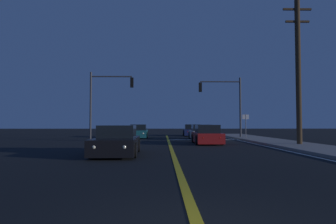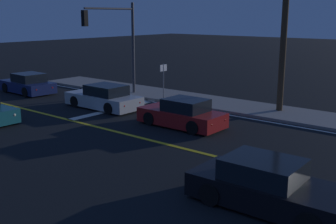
% 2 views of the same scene
% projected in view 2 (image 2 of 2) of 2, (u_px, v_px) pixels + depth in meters
% --- Properties ---
extents(sidewalk_right, '(3.20, 42.23, 0.15)m').
position_uv_depth(sidewalk_right, '(330.00, 121.00, 20.49)').
color(sidewalk_right, gray).
rests_on(sidewalk_right, ground).
extents(lane_line_center, '(0.20, 39.89, 0.01)m').
position_uv_depth(lane_line_center, '(252.00, 166.00, 14.60)').
color(lane_line_center, gold).
rests_on(lane_line_center, ground).
extents(lane_line_edge_right, '(0.16, 39.89, 0.01)m').
position_uv_depth(lane_line_edge_right, '(316.00, 130.00, 19.11)').
color(lane_line_edge_right, silver).
rests_on(lane_line_edge_right, ground).
extents(stop_bar, '(6.25, 0.50, 0.01)m').
position_uv_depth(stop_bar, '(115.00, 109.00, 23.28)').
color(stop_bar, silver).
rests_on(stop_bar, ground).
extents(car_following_oncoming_silver, '(1.99, 4.66, 1.34)m').
position_uv_depth(car_following_oncoming_silver, '(104.00, 98.00, 23.49)').
color(car_following_oncoming_silver, '#B2B5BA').
rests_on(car_following_oncoming_silver, ground).
extents(car_far_approaching_black, '(2.07, 4.53, 1.34)m').
position_uv_depth(car_far_approaching_black, '(269.00, 187.00, 11.35)').
color(car_far_approaching_black, black).
rests_on(car_far_approaching_black, ground).
extents(car_parked_curb_navy, '(2.11, 4.23, 1.34)m').
position_uv_depth(car_parked_curb_navy, '(28.00, 84.00, 28.08)').
color(car_parked_curb_navy, navy).
rests_on(car_parked_curb_navy, ground).
extents(car_side_waiting_red, '(1.88, 4.19, 1.34)m').
position_uv_depth(car_side_waiting_red, '(182.00, 114.00, 19.63)').
color(car_side_waiting_red, maroon).
rests_on(car_side_waiting_red, ground).
extents(traffic_signal_near_right, '(4.11, 0.28, 5.90)m').
position_uv_depth(traffic_signal_near_right, '(116.00, 35.00, 25.67)').
color(traffic_signal_near_right, '#38383D').
rests_on(traffic_signal_near_right, ground).
extents(utility_pole_right, '(1.82, 0.33, 9.36)m').
position_uv_depth(utility_pole_right, '(285.00, 21.00, 21.36)').
color(utility_pole_right, '#42301E').
rests_on(utility_pole_right, ground).
extents(street_sign_corner, '(0.56, 0.07, 2.26)m').
position_uv_depth(street_sign_corner, '(163.00, 76.00, 25.35)').
color(street_sign_corner, slate).
rests_on(street_sign_corner, ground).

